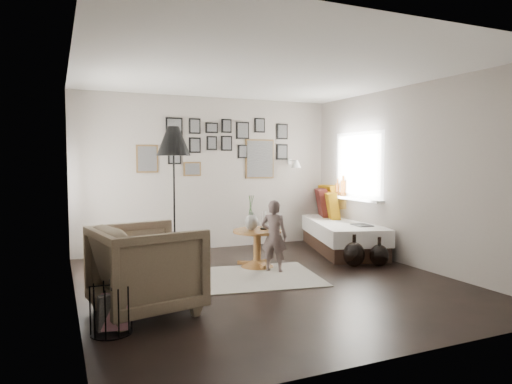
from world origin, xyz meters
name	(u,v)px	position (x,y,z in m)	size (l,w,h in m)	color
ground	(268,282)	(0.00, 0.00, 0.00)	(4.80, 4.80, 0.00)	black
wall_back	(209,173)	(0.00, 2.40, 1.30)	(4.50, 4.50, 0.00)	gray
wall_front	(404,190)	(0.00, -2.40, 1.30)	(4.50, 4.50, 0.00)	gray
wall_left	(73,182)	(-2.25, 0.00, 1.30)	(4.80, 4.80, 0.00)	gray
wall_right	(410,176)	(2.25, 0.00, 1.30)	(4.80, 4.80, 0.00)	gray
ceiling	(269,72)	(0.00, 0.00, 2.60)	(4.80, 4.80, 0.00)	white
door_left	(72,197)	(-2.23, 1.20, 1.05)	(0.00, 2.14, 2.14)	white
window_right	(350,195)	(2.18, 1.34, 0.93)	(0.15, 1.32, 1.30)	white
gallery_wall	(225,148)	(0.29, 2.38, 1.74)	(2.74, 0.03, 1.08)	brown
wall_sconce	(296,164)	(1.55, 2.13, 1.46)	(0.18, 0.36, 0.16)	white
rug	(245,278)	(-0.20, 0.29, 0.01)	(1.90, 1.33, 0.01)	silver
pedestal_table	(257,250)	(0.19, 0.77, 0.25)	(0.69, 0.69, 0.54)	brown
vase	(251,219)	(0.11, 0.79, 0.69)	(0.20, 0.20, 0.49)	black
candles	(264,221)	(0.30, 0.77, 0.67)	(0.12, 0.12, 0.26)	black
daybed	(338,230)	(2.00, 1.42, 0.33)	(1.52, 2.34, 1.08)	black
magazine_on_daybed	(362,225)	(2.00, 0.77, 0.50)	(0.24, 0.33, 0.02)	black
armchair	(147,269)	(-1.61, -0.56, 0.45)	(0.95, 0.98, 0.89)	#75654F
armchair_cushion	(149,264)	(-1.58, -0.51, 0.48)	(0.40, 0.40, 0.10)	beige
floor_lamp	(174,147)	(-0.93, 1.09, 1.71)	(0.46, 0.46, 1.99)	black
magazine_basket	(111,309)	(-2.00, -0.99, 0.21)	(0.37, 0.37, 0.43)	black
demijohn_large	(354,254)	(1.47, 0.24, 0.18)	(0.31, 0.31, 0.47)	black
demijohn_small	(379,255)	(1.82, 0.12, 0.16)	(0.27, 0.27, 0.43)	black
child	(274,236)	(0.29, 0.43, 0.49)	(0.36, 0.24, 0.99)	#534442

